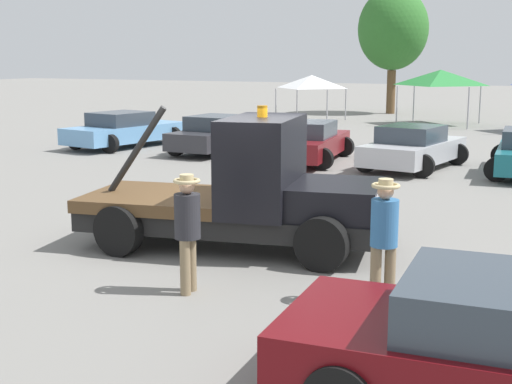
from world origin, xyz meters
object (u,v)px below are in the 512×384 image
at_px(parked_car_maroon, 308,142).
at_px(person_at_hood, 188,224).
at_px(parked_car_skyblue, 124,130).
at_px(tree_left, 393,29).
at_px(person_near_truck, 384,231).
at_px(parked_car_silver, 413,148).
at_px(canopy_tent_green, 441,78).
at_px(canopy_tent_white, 312,82).
at_px(parked_car_charcoal, 218,135).
at_px(tow_truck, 249,195).
at_px(traffic_cone, 292,197).

bearing_deg(parked_car_maroon, person_at_hood, -172.85).
bearing_deg(parked_car_skyblue, tree_left, -2.91).
distance_m(person_near_truck, person_at_hood, 2.76).
bearing_deg(parked_car_silver, tree_left, 25.35).
xyz_separation_m(parked_car_silver, canopy_tent_green, (-2.39, 15.01, 1.72)).
relative_size(canopy_tent_white, canopy_tent_green, 0.84).
bearing_deg(parked_car_charcoal, person_near_truck, -141.10).
bearing_deg(tree_left, person_at_hood, -79.11).
relative_size(parked_car_skyblue, parked_car_charcoal, 1.14).
bearing_deg(canopy_tent_green, parked_car_charcoal, -108.49).
xyz_separation_m(person_at_hood, parked_car_maroon, (-3.38, 12.98, -0.38)).
height_order(person_at_hood, canopy_tent_green, canopy_tent_green).
relative_size(tow_truck, canopy_tent_green, 1.61).
bearing_deg(parked_car_charcoal, traffic_cone, -139.22).
bearing_deg(parked_car_charcoal, parked_car_silver, -93.71).
relative_size(parked_car_skyblue, parked_car_silver, 1.11).
distance_m(person_near_truck, parked_car_skyblue, 18.81).
relative_size(person_at_hood, canopy_tent_green, 0.50).
height_order(parked_car_skyblue, parked_car_maroon, same).
height_order(parked_car_charcoal, canopy_tent_green, canopy_tent_green).
bearing_deg(tow_truck, traffic_cone, 89.80).
distance_m(person_at_hood, canopy_tent_white, 28.69).
xyz_separation_m(canopy_tent_white, tree_left, (2.40, 6.92, 2.91)).
relative_size(person_at_hood, traffic_cone, 3.16).
bearing_deg(person_near_truck, person_at_hood, 70.01).
height_order(parked_car_maroon, tree_left, tree_left).
height_order(parked_car_maroon, canopy_tent_green, canopy_tent_green).
xyz_separation_m(person_near_truck, parked_car_silver, (-2.62, 12.25, -0.38)).
bearing_deg(tow_truck, parked_car_charcoal, 110.27).
relative_size(parked_car_silver, canopy_tent_green, 1.31).
xyz_separation_m(parked_car_charcoal, traffic_cone, (6.15, -7.59, -0.39)).
xyz_separation_m(person_at_hood, parked_car_silver, (0.02, 13.04, -0.38)).
relative_size(person_near_truck, parked_car_skyblue, 0.34).
bearing_deg(person_near_truck, tow_truck, 22.41).
relative_size(parked_car_charcoal, canopy_tent_green, 1.29).
xyz_separation_m(person_near_truck, person_at_hood, (-2.64, -0.79, -0.01)).
relative_size(parked_car_maroon, traffic_cone, 8.93).
height_order(tow_truck, traffic_cone, tow_truck).
distance_m(person_at_hood, canopy_tent_green, 28.18).
bearing_deg(traffic_cone, parked_car_maroon, 109.15).
bearing_deg(tow_truck, canopy_tent_green, 83.35).
bearing_deg(traffic_cone, parked_car_skyblue, 143.69).
bearing_deg(traffic_cone, tree_left, 101.24).
relative_size(person_at_hood, parked_car_charcoal, 0.39).
bearing_deg(parked_car_maroon, tree_left, 1.12).
xyz_separation_m(person_at_hood, parked_car_skyblue, (-11.14, 13.58, -0.37)).
relative_size(parked_car_maroon, canopy_tent_white, 1.67).
xyz_separation_m(parked_car_maroon, canopy_tent_green, (1.01, 15.07, 1.72)).
xyz_separation_m(canopy_tent_white, traffic_cone, (7.97, -21.09, -1.83)).
distance_m(parked_car_skyblue, traffic_cone, 12.58).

